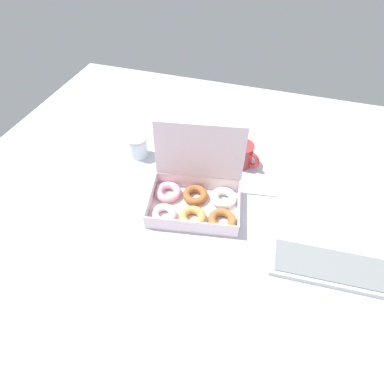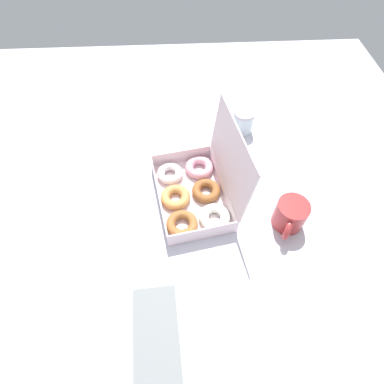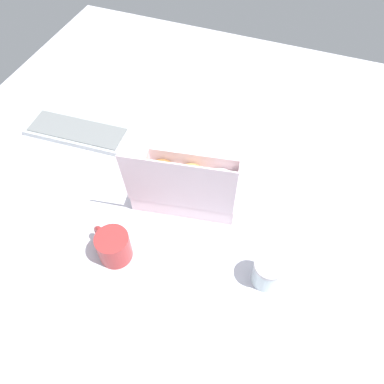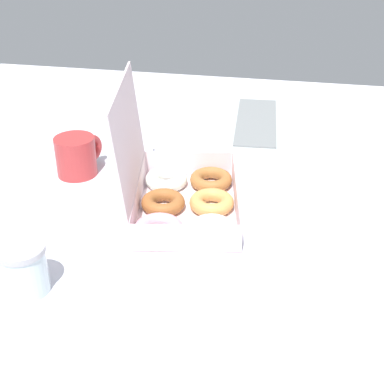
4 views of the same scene
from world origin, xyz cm
name	(u,v)px [view 4 (image 4 of 4)]	position (x,y,z in cm)	size (l,w,h in cm)	color
ground_plane	(191,219)	(0.00, 0.00, -1.00)	(180.00, 180.00, 2.00)	silver
donut_box	(180,194)	(1.57, 2.60, 3.44)	(33.64, 27.38, 26.09)	white
keyboard	(256,125)	(46.71, -8.79, 1.06)	(36.94, 14.87, 2.20)	#B6BEC0
coffee_mug	(77,155)	(12.52, 28.64, 4.59)	(12.29, 9.01, 8.94)	#A93030
glass_jar	(24,269)	(-27.79, 21.55, 4.30)	(7.70, 7.70, 8.51)	silver
paper_napkin	(304,182)	(17.84, -22.11, 0.07)	(14.54, 12.36, 0.15)	white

